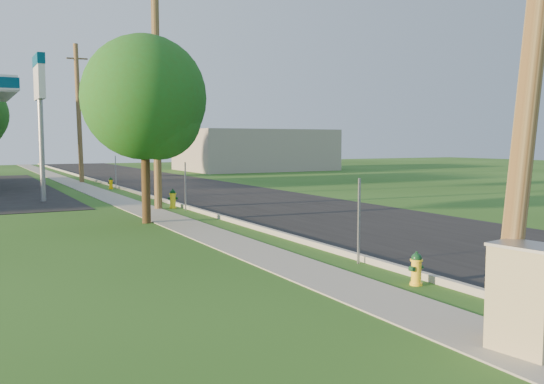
# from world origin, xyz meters

# --- Properties ---
(ground_plane) EXTENTS (140.00, 140.00, 0.00)m
(ground_plane) POSITION_xyz_m (0.00, 0.00, 0.00)
(ground_plane) COLOR #1E4613
(ground_plane) RESTS_ON ground
(road) EXTENTS (8.00, 120.00, 0.02)m
(road) POSITION_xyz_m (4.50, 10.00, 0.01)
(road) COLOR black
(road) RESTS_ON ground
(curb) EXTENTS (0.15, 120.00, 0.15)m
(curb) POSITION_xyz_m (0.50, 10.00, 0.07)
(curb) COLOR #A5A398
(curb) RESTS_ON ground
(sidewalk) EXTENTS (1.50, 120.00, 0.03)m
(sidewalk) POSITION_xyz_m (-1.25, 10.00, 0.01)
(sidewalk) COLOR gray
(sidewalk) RESTS_ON ground
(utility_pole_near) EXTENTS (1.40, 0.32, 9.48)m
(utility_pole_near) POSITION_xyz_m (-0.60, -1.00, 4.80)
(utility_pole_near) COLOR brown
(utility_pole_near) RESTS_ON ground
(utility_pole_mid) EXTENTS (1.40, 0.32, 9.80)m
(utility_pole_mid) POSITION_xyz_m (-0.60, 17.00, 4.95)
(utility_pole_mid) COLOR brown
(utility_pole_mid) RESTS_ON ground
(utility_pole_far) EXTENTS (1.40, 0.32, 9.50)m
(utility_pole_far) POSITION_xyz_m (-0.60, 35.00, 4.80)
(utility_pole_far) COLOR brown
(utility_pole_far) RESTS_ON ground
(sign_post_near) EXTENTS (0.05, 0.04, 2.00)m
(sign_post_near) POSITION_xyz_m (0.25, 4.20, 1.00)
(sign_post_near) COLOR gray
(sign_post_near) RESTS_ON ground
(sign_post_mid) EXTENTS (0.05, 0.04, 2.00)m
(sign_post_mid) POSITION_xyz_m (0.25, 16.00, 1.00)
(sign_post_mid) COLOR gray
(sign_post_mid) RESTS_ON ground
(sign_post_far) EXTENTS (0.05, 0.04, 2.00)m
(sign_post_far) POSITION_xyz_m (0.25, 28.20, 1.00)
(sign_post_far) COLOR gray
(sign_post_far) RESTS_ON ground
(price_pylon) EXTENTS (0.34, 2.04, 6.85)m
(price_pylon) POSITION_xyz_m (-4.50, 22.50, 5.43)
(price_pylon) COLOR gray
(price_pylon) RESTS_ON ground
(distant_building) EXTENTS (14.00, 10.00, 4.00)m
(distant_building) POSITION_xyz_m (18.00, 45.00, 2.00)
(distant_building) COLOR gray
(distant_building) RESTS_ON ground
(tree_verge) EXTENTS (4.29, 4.29, 6.51)m
(tree_verge) POSITION_xyz_m (-2.12, 13.08, 4.19)
(tree_verge) COLOR #332212
(tree_verge) RESTS_ON ground
(hydrant_near) EXTENTS (0.35, 0.31, 0.68)m
(hydrant_near) POSITION_xyz_m (0.04, 2.02, 0.33)
(hydrant_near) COLOR yellow
(hydrant_near) RESTS_ON ground
(hydrant_mid) EXTENTS (0.43, 0.38, 0.84)m
(hydrant_mid) POSITION_xyz_m (0.05, 17.03, 0.41)
(hydrant_mid) COLOR yellow
(hydrant_mid) RESTS_ON ground
(hydrant_far) EXTENTS (0.37, 0.33, 0.71)m
(hydrant_far) POSITION_xyz_m (-0.03, 28.29, 0.35)
(hydrant_far) COLOR #FFC005
(hydrant_far) RESTS_ON ground
(utility_cabinet) EXTENTS (0.80, 0.97, 1.49)m
(utility_cabinet) POSITION_xyz_m (-1.24, -1.47, 0.75)
(utility_cabinet) COLOR tan
(utility_cabinet) RESTS_ON ground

